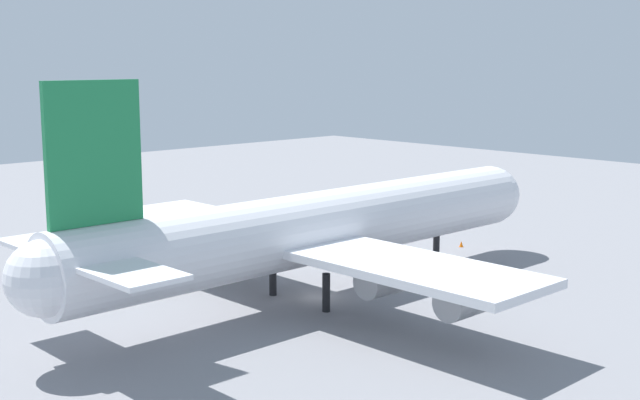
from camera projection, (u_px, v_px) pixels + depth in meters
name	position (u px, v px, depth m)	size (l,w,h in m)	color
ground_plane	(320.00, 297.00, 78.36)	(238.07, 238.07, 0.00)	gray
cargo_airplane	(319.00, 228.00, 77.22)	(59.52, 48.46, 20.43)	silver
safety_cone_nose	(461.00, 244.00, 99.32)	(0.50, 0.50, 0.72)	orange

